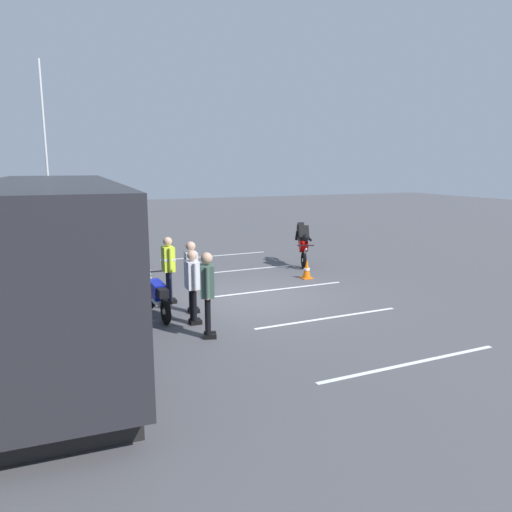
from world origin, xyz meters
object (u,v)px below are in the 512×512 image
(spectator_centre, at_px, (191,271))
(parked_motorcycle_silver, at_px, (158,296))
(tour_bus, at_px, (53,257))
(flagpole, at_px, (47,167))
(spectator_left, at_px, (193,281))
(spectator_right, at_px, (168,264))
(stunt_motorcycle, at_px, (303,239))
(spectator_far_left, at_px, (207,287))
(traffic_cone, at_px, (307,269))

(spectator_centre, relative_size, parked_motorcycle_silver, 0.86)
(tour_bus, bearing_deg, flagpole, 0.05)
(spectator_left, height_order, spectator_right, spectator_right)
(spectator_right, xyz_separation_m, stunt_motorcycle, (2.77, -5.44, -0.07))
(spectator_right, height_order, parked_motorcycle_silver, spectator_right)
(parked_motorcycle_silver, bearing_deg, spectator_centre, -95.13)
(spectator_left, distance_m, flagpole, 9.33)
(spectator_right, bearing_deg, parked_motorcycle_silver, 152.60)
(spectator_centre, distance_m, flagpole, 8.62)
(spectator_far_left, relative_size, spectator_right, 1.04)
(spectator_centre, relative_size, traffic_cone, 2.80)
(spectator_far_left, relative_size, flagpole, 0.26)
(spectator_left, height_order, stunt_motorcycle, spectator_left)
(spectator_far_left, height_order, spectator_right, spectator_far_left)
(spectator_centre, height_order, traffic_cone, spectator_centre)
(parked_motorcycle_silver, height_order, stunt_motorcycle, stunt_motorcycle)
(spectator_left, distance_m, stunt_motorcycle, 7.07)
(parked_motorcycle_silver, relative_size, traffic_cone, 3.26)
(tour_bus, distance_m, spectator_centre, 3.11)
(spectator_centre, relative_size, spectator_right, 1.01)
(tour_bus, xyz_separation_m, stunt_motorcycle, (4.02, -8.16, -0.66))
(spectator_left, xyz_separation_m, spectator_centre, (0.85, -0.21, 0.05))
(spectator_centre, bearing_deg, spectator_right, 17.50)
(spectator_centre, height_order, parked_motorcycle_silver, spectator_centre)
(spectator_left, height_order, traffic_cone, spectator_left)
(spectator_centre, xyz_separation_m, flagpole, (7.67, 3.05, 2.47))
(spectator_far_left, height_order, parked_motorcycle_silver, spectator_far_left)
(spectator_left, bearing_deg, spectator_centre, -13.55)
(spectator_left, bearing_deg, flagpole, 18.44)
(tour_bus, distance_m, spectator_left, 2.98)
(stunt_motorcycle, relative_size, traffic_cone, 3.12)
(tour_bus, bearing_deg, parked_motorcycle_silver, -82.55)
(tour_bus, xyz_separation_m, spectator_far_left, (-1.62, -2.87, -0.55))
(spectator_centre, xyz_separation_m, parked_motorcycle_silver, (0.07, 0.82, -0.57))
(tour_bus, relative_size, spectator_left, 6.34)
(tour_bus, distance_m, spectator_far_left, 3.35)
(tour_bus, height_order, parked_motorcycle_silver, tour_bus)
(parked_motorcycle_silver, xyz_separation_m, stunt_motorcycle, (3.73, -5.94, 0.50))
(tour_bus, relative_size, traffic_cone, 17.12)
(spectator_centre, distance_m, spectator_right, 1.08)
(spectator_left, distance_m, parked_motorcycle_silver, 1.23)
(spectator_left, bearing_deg, spectator_far_left, -177.86)
(spectator_far_left, xyz_separation_m, stunt_motorcycle, (5.64, -5.29, -0.11))
(spectator_centre, xyz_separation_m, spectator_right, (1.03, 0.32, -0.00))
(flagpole, height_order, traffic_cone, flagpole)
(stunt_motorcycle, relative_size, flagpole, 0.28)
(spectator_centre, bearing_deg, spectator_far_left, 174.75)
(tour_bus, xyz_separation_m, parked_motorcycle_silver, (0.29, -2.22, -1.16))
(flagpole, bearing_deg, stunt_motorcycle, -115.36)
(flagpole, bearing_deg, spectator_centre, -158.33)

